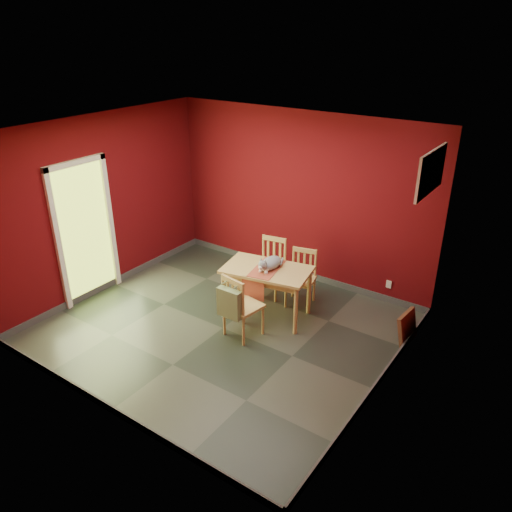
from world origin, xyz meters
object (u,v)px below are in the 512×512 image
Objects in this scene: cat at (271,261)px; picture_frame at (407,328)px; chair_far_right at (301,277)px; chair_far_left at (270,266)px; chair_near at (241,305)px; dining_table at (267,274)px; tote_bag at (229,303)px.

cat is 2.01m from picture_frame.
chair_far_right is 1.67m from picture_frame.
cat is (0.36, -0.54, 0.40)m from chair_far_left.
cat reaches higher than chair_far_left.
chair_near reaches higher than picture_frame.
chair_near reaches higher than chair_far_right.
chair_far_left is (-0.31, 0.57, -0.20)m from dining_table.
tote_bag is (-0.01, -0.85, -0.06)m from dining_table.
dining_table is at bearing -165.01° from picture_frame.
tote_bag is 2.36m from picture_frame.
cat is (-0.19, -0.55, 0.43)m from chair_far_right.
picture_frame is (1.66, -0.07, -0.22)m from chair_far_right.
chair_far_right is 1.84× the size of cat.
cat is at bearing -56.65° from chair_far_left.
cat reaches higher than picture_frame.
chair_far_right is 0.72m from cat.
dining_table is at bearing -111.56° from chair_far_right.
chair_far_right is at bearing 80.51° from tote_bag.
dining_table is 2.00m from picture_frame.
tote_bag is at bearing -122.96° from cat.
dining_table is 1.45× the size of chair_far_left.
dining_table is 2.84× the size of cat.
chair_near is 0.26m from tote_bag.
cat is (0.05, 0.88, 0.26)m from tote_bag.
dining_table is 0.68m from chair_far_left.
chair_far_left is 1.25m from chair_near.
chair_near is at bearing -148.76° from picture_frame.
picture_frame is (1.87, 1.14, -0.26)m from chair_near.
chair_far_left is 1.96× the size of cat.
tote_bag reaches higher than dining_table.
chair_near is at bearing -88.84° from dining_table.
tote_bag is at bearing -144.46° from picture_frame.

